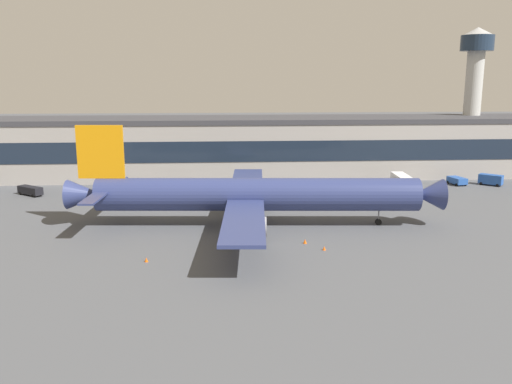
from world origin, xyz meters
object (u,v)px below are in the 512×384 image
object	(u,v)px
control_tower	(474,84)
traffic_cone_0	(305,241)
pushback_tractor	(457,180)
airliner	(252,195)
fuel_truck	(401,181)
belt_loader	(31,190)
crew_van	(490,179)
traffic_cone_2	(146,260)
baggage_tug	(176,184)
follow_me_car	(117,184)
traffic_cone_1	(324,248)

from	to	relation	value
control_tower	traffic_cone_0	world-z (taller)	control_tower
control_tower	pushback_tractor	distance (m)	31.08
airliner	fuel_truck	xyz separation A→B (m)	(35.65, 28.09, -3.53)
belt_loader	crew_van	bearing A→B (deg)	2.30
control_tower	airliner	bearing A→B (deg)	-140.30
traffic_cone_2	baggage_tug	bearing A→B (deg)	89.68
belt_loader	traffic_cone_2	distance (m)	54.17
follow_me_car	traffic_cone_0	distance (m)	57.24
airliner	belt_loader	world-z (taller)	airliner
pushback_tractor	traffic_cone_2	xyz separation A→B (m)	(-66.41, -50.36, -0.74)
baggage_tug	traffic_cone_2	size ratio (longest dim) A/B	6.54
control_tower	belt_loader	xyz separation A→B (m)	(-108.05, -24.36, -21.97)
traffic_cone_1	traffic_cone_2	xyz separation A→B (m)	(-25.52, -3.42, 0.01)
control_tower	belt_loader	world-z (taller)	control_tower
crew_van	traffic_cone_1	xyz separation A→B (m)	(-48.36, -45.58, -1.15)
belt_loader	fuel_truck	distance (m)	81.86
crew_van	traffic_cone_0	world-z (taller)	crew_van
traffic_cone_0	traffic_cone_1	size ratio (longest dim) A/B	1.12
control_tower	follow_me_car	distance (m)	95.18
traffic_cone_2	airliner	bearing A→B (deg)	48.51
traffic_cone_1	traffic_cone_2	distance (m)	25.75
traffic_cone_1	fuel_truck	bearing A→B (deg)	58.64
belt_loader	follow_me_car	world-z (taller)	belt_loader
airliner	follow_me_car	distance (m)	44.27
airliner	traffic_cone_1	xyz separation A→B (m)	(9.76, -14.40, -5.10)
belt_loader	follow_me_car	distance (m)	18.33
airliner	baggage_tug	world-z (taller)	airliner
fuel_truck	baggage_tug	bearing A→B (deg)	175.48
crew_van	traffic_cone_0	bearing A→B (deg)	-140.26
traffic_cone_2	follow_me_car	bearing A→B (deg)	104.50
fuel_truck	control_tower	bearing A→B (deg)	41.60
airliner	traffic_cone_2	xyz separation A→B (m)	(-15.76, -17.82, -5.10)
baggage_tug	follow_me_car	world-z (taller)	same
crew_van	traffic_cone_0	xyz separation A→B (m)	(-50.68, -42.14, -1.11)
traffic_cone_0	traffic_cone_1	bearing A→B (deg)	-56.06
baggage_tug	pushback_tractor	xyz separation A→B (m)	(66.13, 0.41, -0.04)
pushback_tractor	traffic_cone_2	size ratio (longest dim) A/B	8.29
crew_van	pushback_tractor	xyz separation A→B (m)	(-7.47, 1.37, -0.41)
fuel_truck	follow_me_car	size ratio (longest dim) A/B	1.78
pushback_tractor	follow_me_car	world-z (taller)	follow_me_car
airliner	follow_me_car	bearing A→B (deg)	131.09
belt_loader	traffic_cone_1	distance (m)	69.60
crew_van	traffic_cone_1	world-z (taller)	crew_van
airliner	fuel_truck	world-z (taller)	airliner
airliner	pushback_tractor	xyz separation A→B (m)	(50.65, 32.54, -4.36)
airliner	baggage_tug	xyz separation A→B (m)	(-15.48, 32.13, -4.33)
traffic_cone_0	traffic_cone_2	distance (m)	24.20
follow_me_car	traffic_cone_0	world-z (taller)	follow_me_car
follow_me_car	fuel_truck	bearing A→B (deg)	-4.53
pushback_tractor	control_tower	bearing A→B (deg)	59.22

